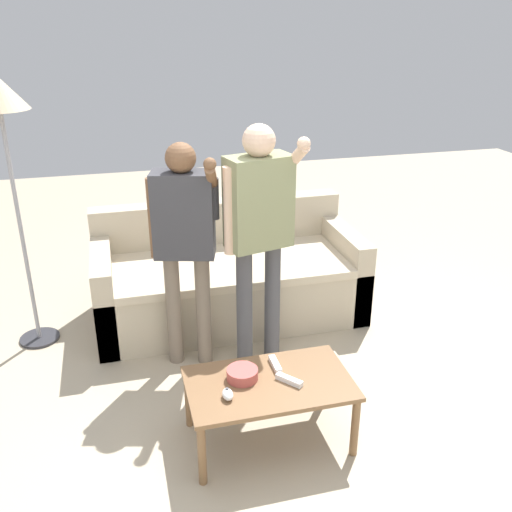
{
  "coord_description": "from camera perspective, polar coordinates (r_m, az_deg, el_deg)",
  "views": [
    {
      "loc": [
        -0.63,
        -2.55,
        2.2
      ],
      "look_at": [
        0.11,
        0.32,
        0.93
      ],
      "focal_mm": 39.76,
      "sensor_mm": 36.0,
      "label": 1
    }
  ],
  "objects": [
    {
      "name": "ground_plane",
      "position": [
        3.43,
        -0.47,
        -16.73
      ],
      "size": [
        12.0,
        12.0,
        0.0
      ],
      "primitive_type": "plane",
      "color": "tan"
    },
    {
      "name": "player_left",
      "position": [
        3.56,
        -7.21,
        2.46
      ],
      "size": [
        0.44,
        0.39,
        1.51
      ],
      "color": "#756656",
      "rests_on": "ground"
    },
    {
      "name": "game_remote_wand_near",
      "position": [
        3.21,
        1.96,
        -10.86
      ],
      "size": [
        0.04,
        0.15,
        0.03
      ],
      "color": "white",
      "rests_on": "coffee_table"
    },
    {
      "name": "snack_bowl",
      "position": [
        3.11,
        -1.38,
        -11.79
      ],
      "size": [
        0.17,
        0.17,
        0.06
      ],
      "primitive_type": "cylinder",
      "color": "#B24C47",
      "rests_on": "coffee_table"
    },
    {
      "name": "coffee_table",
      "position": [
        3.14,
        1.33,
        -13.25
      ],
      "size": [
        0.89,
        0.52,
        0.39
      ],
      "color": "brown",
      "rests_on": "ground"
    },
    {
      "name": "couch",
      "position": [
        4.43,
        -2.89,
        -2.23
      ],
      "size": [
        2.0,
        0.94,
        0.83
      ],
      "color": "#B7A88E",
      "rests_on": "ground"
    },
    {
      "name": "game_remote_nunchuk",
      "position": [
        2.98,
        -2.87,
        -13.73
      ],
      "size": [
        0.06,
        0.09,
        0.05
      ],
      "color": "white",
      "rests_on": "coffee_table"
    },
    {
      "name": "floor_lamp",
      "position": [
        3.95,
        -24.35,
        13.14
      ],
      "size": [
        0.37,
        0.37,
        1.87
      ],
      "color": "#2D2D33",
      "rests_on": "ground"
    },
    {
      "name": "player_center",
      "position": [
        3.53,
        0.3,
        3.61
      ],
      "size": [
        0.51,
        0.32,
        1.61
      ],
      "color": "#47474C",
      "rests_on": "ground"
    },
    {
      "name": "game_remote_wand_far",
      "position": [
        3.1,
        3.36,
        -12.36
      ],
      "size": [
        0.13,
        0.14,
        0.03
      ],
      "color": "white",
      "rests_on": "coffee_table"
    }
  ]
}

